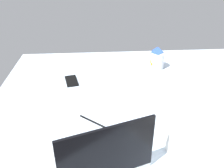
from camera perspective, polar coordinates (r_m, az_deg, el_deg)
The scene contains 5 objects.
bed_mattress at distance 136.39cm, azimuth 11.03°, elevation -6.52°, with size 180.00×140.00×18.00cm, color silver.
laptop at distance 90.51cm, azimuth -2.89°, elevation -16.52°, with size 38.56×32.22×23.00cm.
snack_cup at distance 162.97cm, azimuth 10.70°, elevation 5.74°, with size 9.50×9.44×14.12cm.
cell_phone at distance 147.19cm, azimuth -9.67°, elevation 0.75°, with size 6.80×14.00×0.80cm, color black.
charger_cable at distance 111.64cm, azimuth -4.36°, elevation -9.07°, with size 17.00×0.60×0.60cm, color black.
Camera 1 is at (33.71, 106.82, 86.81)cm, focal length 38.24 mm.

